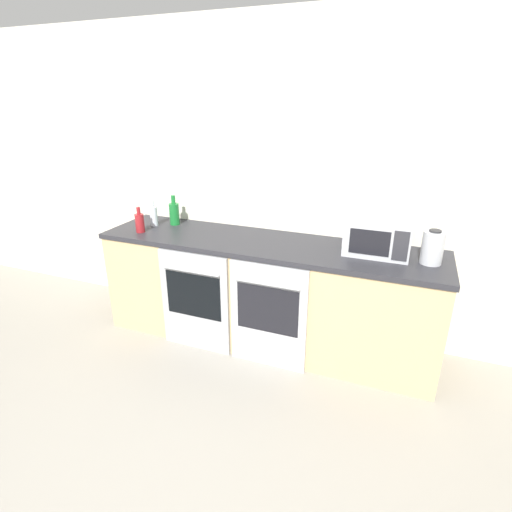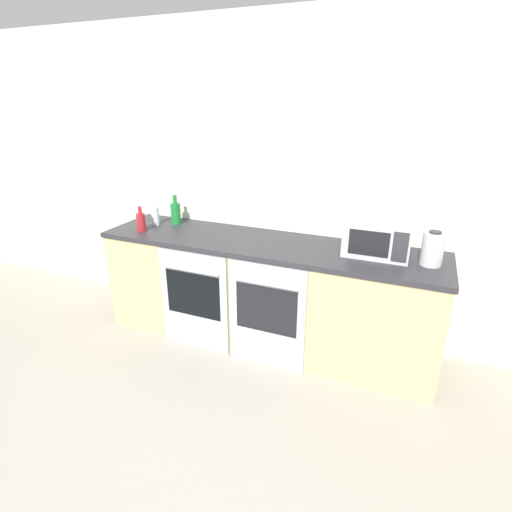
{
  "view_description": "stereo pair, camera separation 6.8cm",
  "coord_description": "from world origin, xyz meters",
  "views": [
    {
      "loc": [
        1.03,
        -1.08,
        1.97
      ],
      "look_at": [
        -0.08,
        1.75,
        0.76
      ],
      "focal_mm": 28.0,
      "sensor_mm": 36.0,
      "label": 1
    },
    {
      "loc": [
        1.09,
        -1.05,
        1.97
      ],
      "look_at": [
        -0.08,
        1.75,
        0.76
      ],
      "focal_mm": 28.0,
      "sensor_mm": 36.0,
      "label": 2
    }
  ],
  "objects": [
    {
      "name": "counter_back",
      "position": [
        0.0,
        1.75,
        0.45
      ],
      "size": [
        2.78,
        0.67,
        0.9
      ],
      "color": "tan",
      "rests_on": "ground_plane"
    },
    {
      "name": "microwave",
      "position": [
        0.85,
        1.83,
        1.03
      ],
      "size": [
        0.46,
        0.36,
        0.26
      ],
      "color": "#B7BABF",
      "rests_on": "counter_back"
    },
    {
      "name": "oven_right",
      "position": [
        0.15,
        1.41,
        0.43
      ],
      "size": [
        0.61,
        0.06,
        0.85
      ],
      "color": "#B7BABF",
      "rests_on": "ground_plane"
    },
    {
      "name": "wall_back",
      "position": [
        0.0,
        2.11,
        1.3
      ],
      "size": [
        10.0,
        0.06,
        2.6
      ],
      "color": "silver",
      "rests_on": "ground_plane"
    },
    {
      "name": "oven_left",
      "position": [
        -0.48,
        1.41,
        0.43
      ],
      "size": [
        0.61,
        0.06,
        0.85
      ],
      "color": "#A8AAAF",
      "rests_on": "ground_plane"
    },
    {
      "name": "kettle",
      "position": [
        1.22,
        1.76,
        1.02
      ],
      "size": [
        0.15,
        0.15,
        0.24
      ],
      "color": "#B7BABF",
      "rests_on": "counter_back"
    },
    {
      "name": "bottle_clear",
      "position": [
        -1.09,
        1.8,
        0.99
      ],
      "size": [
        0.07,
        0.07,
        0.24
      ],
      "color": "silver",
      "rests_on": "counter_back"
    },
    {
      "name": "bottle_green",
      "position": [
        -0.94,
        1.9,
        1.0
      ],
      "size": [
        0.09,
        0.09,
        0.27
      ],
      "color": "#19722D",
      "rests_on": "counter_back"
    },
    {
      "name": "bottle_red",
      "position": [
        -1.09,
        1.6,
        0.99
      ],
      "size": [
        0.08,
        0.08,
        0.22
      ],
      "color": "maroon",
      "rests_on": "counter_back"
    }
  ]
}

